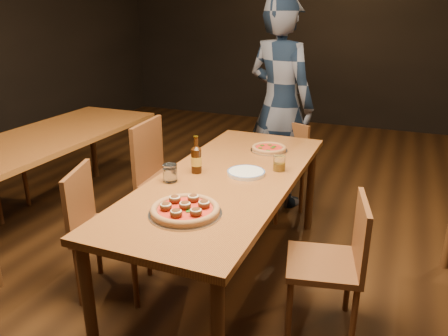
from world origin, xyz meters
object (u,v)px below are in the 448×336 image
at_px(chair_end, 276,168).
at_px(pizza_meatball, 185,209).
at_px(table_main, 227,187).
at_px(plate_stack, 246,173).
at_px(pizza_margherita, 269,148).
at_px(water_glass, 170,173).
at_px(chair_main_sw, 174,181).
at_px(table_left, 49,143).
at_px(chair_main_e, 323,263).
at_px(amber_glass, 279,163).
at_px(diner, 280,105).
at_px(chair_main_nw, 112,230).
at_px(beer_bottle, 196,160).

xyz_separation_m(chair_end, pizza_meatball, (0.01, -1.69, 0.36)).
bearing_deg(table_main, plate_stack, 36.33).
height_order(table_main, pizza_meatball, pizza_meatball).
relative_size(pizza_meatball, pizza_margherita, 1.39).
xyz_separation_m(chair_end, water_glass, (-0.27, -1.34, 0.39)).
distance_m(chair_end, pizza_meatball, 1.73).
bearing_deg(chair_main_sw, table_left, 89.70).
relative_size(chair_main_e, pizza_meatball, 2.25).
bearing_deg(amber_glass, plate_stack, -138.88).
relative_size(pizza_margherita, amber_glass, 2.80).
height_order(chair_main_sw, diner, diner).
distance_m(table_left, plate_stack, 1.81).
bearing_deg(table_main, table_left, 169.99).
bearing_deg(chair_main_nw, chair_end, -40.96).
bearing_deg(plate_stack, chair_main_e, -26.94).
distance_m(chair_main_nw, water_glass, 0.53).
xyz_separation_m(chair_main_e, pizza_margherita, (-0.56, 0.80, 0.35)).
xyz_separation_m(table_main, pizza_margherita, (0.09, 0.59, 0.09)).
bearing_deg(water_glass, pizza_margherita, 65.25).
height_order(chair_main_e, pizza_margherita, chair_main_e).
distance_m(pizza_margherita, diner, 0.84).
bearing_deg(chair_main_nw, beer_bottle, -69.21).
distance_m(pizza_margherita, water_glass, 0.88).
xyz_separation_m(chair_main_sw, chair_main_e, (1.24, -0.59, -0.07)).
distance_m(chair_main_e, diner, 1.83).
distance_m(table_main, water_glass, 0.37).
xyz_separation_m(chair_main_e, diner, (-0.72, 1.61, 0.50)).
bearing_deg(chair_main_e, pizza_margherita, -157.16).
bearing_deg(pizza_meatball, table_main, 90.36).
relative_size(table_left, diner, 1.09).
height_order(plate_stack, beer_bottle, beer_bottle).
bearing_deg(beer_bottle, table_main, 4.93).
bearing_deg(chair_main_nw, chair_main_sw, -20.93).
bearing_deg(pizza_meatball, table_left, 153.11).
distance_m(chair_main_nw, chair_main_sw, 0.75).
xyz_separation_m(chair_end, pizza_margherita, (0.09, -0.54, 0.35)).
bearing_deg(chair_main_nw, water_glass, -84.22).
bearing_deg(plate_stack, chair_main_nw, -148.80).
bearing_deg(table_left, plate_stack, -7.24).
xyz_separation_m(chair_main_sw, pizza_meatball, (0.59, -0.95, 0.29)).
bearing_deg(table_main, chair_main_e, -17.84).
height_order(chair_main_sw, beer_bottle, beer_bottle).
bearing_deg(water_glass, chair_end, 78.44).
bearing_deg(chair_main_e, pizza_meatball, -73.74).
bearing_deg(diner, beer_bottle, 106.57).
xyz_separation_m(chair_main_nw, water_glass, (0.34, 0.15, 0.37)).
height_order(table_main, amber_glass, amber_glass).
distance_m(pizza_meatball, pizza_margherita, 1.15).
distance_m(table_main, amber_glass, 0.36).
bearing_deg(table_left, chair_main_e, -12.23).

